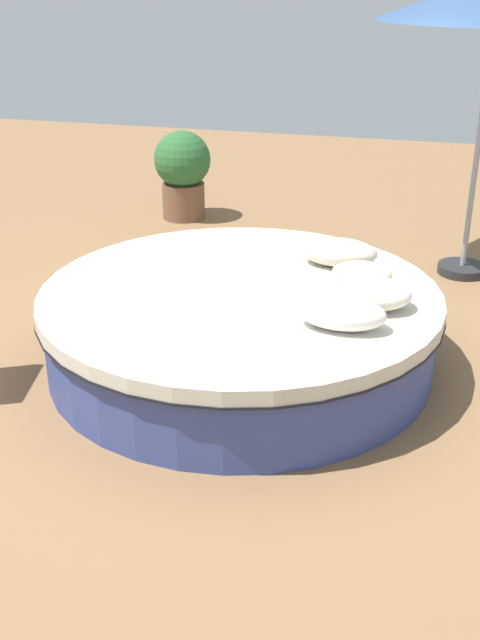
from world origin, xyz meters
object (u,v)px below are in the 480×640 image
Objects in this scene: throw_pillow_0 at (342,313)px; planter at (183,171)px; throw_pillow_2 at (362,273)px; round_bed at (240,326)px; throw_pillow_3 at (339,252)px; throw_pillow_1 at (371,293)px.

throw_pillow_0 is 4.23m from planter.
throw_pillow_2 is 0.43× the size of planter.
throw_pillow_0 is (0.75, -0.41, 0.37)m from round_bed.
throw_pillow_0 is 1.08m from throw_pillow_3.
throw_pillow_3 is at bearing 122.52° from throw_pillow_2.
throw_pillow_1 is at bearing -74.72° from throw_pillow_2.
round_bed is 4.94× the size of throw_pillow_3.
throw_pillow_0 reaches higher than round_bed.
planter is at bearing 128.95° from throw_pillow_2.
planter reaches higher than throw_pillow_2.
throw_pillow_3 is (-0.21, 0.32, 0.02)m from throw_pillow_2.
throw_pillow_2 is 0.75× the size of throw_pillow_3.
throw_pillow_3 is (-0.17, 1.07, -0.00)m from throw_pillow_0.
throw_pillow_1 is 0.93× the size of throw_pillow_3.
round_bed is at bearing -64.51° from planter.
throw_pillow_0 and throw_pillow_3 have the same top height.
throw_pillow_3 is at bearing -50.30° from planter.
planter is at bearing 126.71° from throw_pillow_1.
planter reaches higher than throw_pillow_3.
round_bed is 0.95m from throw_pillow_3.
round_bed is 0.96m from throw_pillow_1.
throw_pillow_3 is (-0.31, 0.70, 0.00)m from throw_pillow_1.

